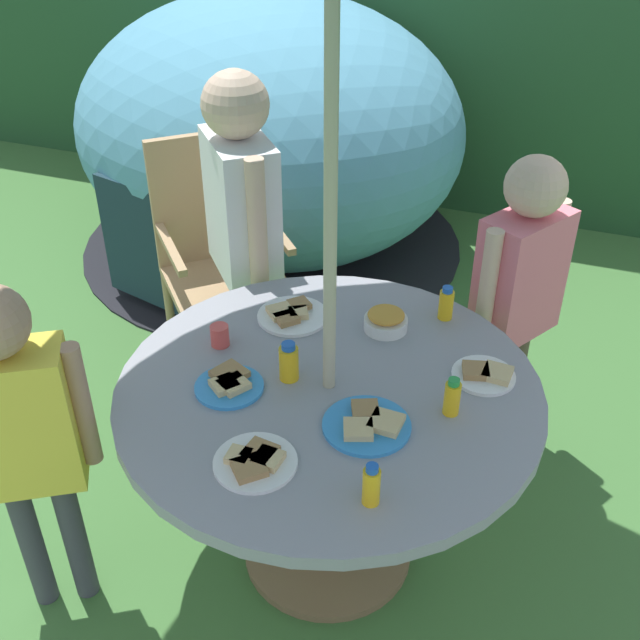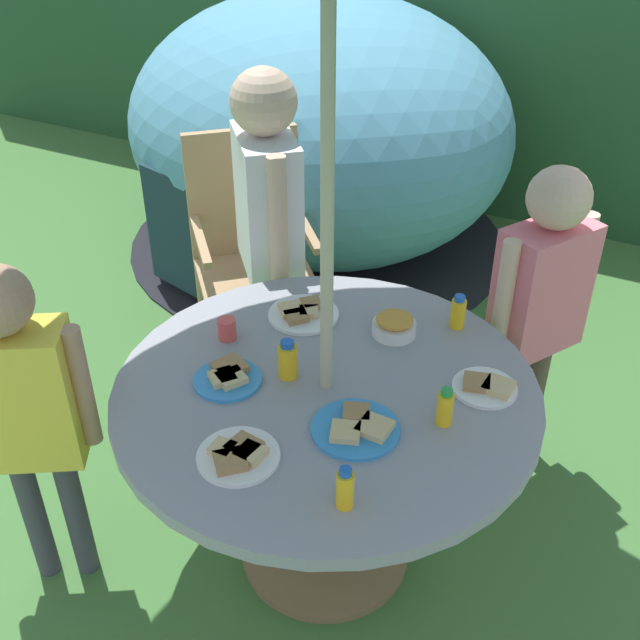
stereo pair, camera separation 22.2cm
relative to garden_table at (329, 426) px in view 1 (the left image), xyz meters
The scene contains 19 objects.
ground_plane 0.59m from the garden_table, ahead, with size 10.00×10.00×0.02m, color #3D6B33.
hedge_backdrop 3.18m from the garden_table, 90.00° to the left, with size 9.00×0.70×1.84m, color #234C28.
garden_table is the anchor object (origin of this frame).
wooden_chair 1.26m from the garden_table, 131.81° to the left, with size 0.67×0.67×1.04m.
dome_tent 2.29m from the garden_table, 117.53° to the left, with size 2.69×2.69×1.39m.
child_in_pink_shirt 0.90m from the garden_table, 59.21° to the left, with size 0.31×0.37×1.23m.
child_in_white_shirt 0.96m from the garden_table, 130.54° to the left, with size 0.39×0.41×1.42m.
child_in_yellow_shirt 0.89m from the garden_table, 148.91° to the right, with size 0.35×0.30×1.18m.
snack_bowl 0.40m from the garden_table, 77.12° to the left, with size 0.14×0.14×0.07m.
plate_mid_right 0.27m from the garden_table, 40.28° to the right, with size 0.25×0.25×0.03m.
plate_far_right 0.34m from the garden_table, 158.01° to the right, with size 0.20×0.20×0.03m.
plate_center_back 0.42m from the garden_table, 128.53° to the left, with size 0.24×0.24×0.03m.
plate_near_right 0.50m from the garden_table, 24.32° to the left, with size 0.19×0.19×0.03m.
plate_center_front 0.42m from the garden_table, 100.76° to the right, with size 0.22×0.22×0.03m.
juice_bottle_near_left 0.57m from the garden_table, 62.35° to the left, with size 0.05×0.05×0.12m.
juice_bottle_far_left 0.42m from the garden_table, ahead, with size 0.05×0.05×0.12m.
juice_bottle_mid_left 0.25m from the garden_table, behind, with size 0.06×0.06×0.13m.
juice_bottle_front_edge 0.51m from the garden_table, 58.04° to the right, with size 0.04×0.04×0.12m.
cup_near 0.44m from the garden_table, 169.18° to the left, with size 0.06×0.06×0.07m, color #E04C47.
Camera 1 is at (0.58, -1.68, 2.17)m, focal length 43.26 mm.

